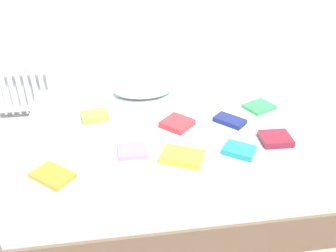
% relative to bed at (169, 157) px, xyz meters
% --- Properties ---
extents(ground_plane, '(8.00, 8.00, 0.00)m').
position_rel_bed_xyz_m(ground_plane, '(0.00, 0.00, -0.25)').
color(ground_plane, '#9E998E').
extents(bed, '(2.00, 1.50, 0.50)m').
position_rel_bed_xyz_m(bed, '(0.00, 0.00, 0.00)').
color(bed, brown).
rests_on(bed, ground).
extents(radiator, '(0.53, 0.04, 0.46)m').
position_rel_bed_xyz_m(radiator, '(-1.21, 1.20, 0.07)').
color(radiator, white).
rests_on(radiator, ground).
extents(pillow, '(0.47, 0.32, 0.11)m').
position_rel_bed_xyz_m(pillow, '(-0.13, 0.53, 0.31)').
color(pillow, white).
rests_on(pillow, bed).
extents(textbook_orange, '(0.27, 0.27, 0.03)m').
position_rel_bed_xyz_m(textbook_orange, '(-0.72, -0.44, 0.27)').
color(textbook_orange, orange).
rests_on(textbook_orange, bed).
extents(textbook_pink, '(0.18, 0.17, 0.03)m').
position_rel_bed_xyz_m(textbook_pink, '(-0.27, -0.26, 0.27)').
color(textbook_pink, pink).
rests_on(textbook_pink, bed).
extents(textbook_lime, '(0.21, 0.18, 0.04)m').
position_rel_bed_xyz_m(textbook_lime, '(-0.50, 0.19, 0.28)').
color(textbook_lime, '#8CC638').
rests_on(textbook_lime, bed).
extents(textbook_maroon, '(0.20, 0.18, 0.04)m').
position_rel_bed_xyz_m(textbook_maroon, '(0.65, -0.28, 0.27)').
color(textbook_maroon, maroon).
rests_on(textbook_maroon, bed).
extents(textbook_navy, '(0.23, 0.23, 0.03)m').
position_rel_bed_xyz_m(textbook_navy, '(0.43, 0.00, 0.27)').
color(textbook_navy, navy).
rests_on(textbook_navy, bed).
extents(textbook_red, '(0.26, 0.26, 0.04)m').
position_rel_bed_xyz_m(textbook_red, '(0.06, 0.01, 0.27)').
color(textbook_red, red).
rests_on(textbook_red, bed).
extents(textbook_white, '(0.30, 0.28, 0.05)m').
position_rel_bed_xyz_m(textbook_white, '(-0.60, -0.10, 0.28)').
color(textbook_white, white).
rests_on(textbook_white, bed).
extents(textbook_yellow, '(0.29, 0.25, 0.05)m').
position_rel_bed_xyz_m(textbook_yellow, '(0.02, -0.39, 0.28)').
color(textbook_yellow, yellow).
rests_on(textbook_yellow, bed).
extents(textbook_teal, '(0.23, 0.22, 0.04)m').
position_rel_bed_xyz_m(textbook_teal, '(0.38, -0.37, 0.27)').
color(textbook_teal, teal).
rests_on(textbook_teal, bed).
extents(textbook_green, '(0.26, 0.24, 0.03)m').
position_rel_bed_xyz_m(textbook_green, '(0.71, 0.18, 0.27)').
color(textbook_green, green).
rests_on(textbook_green, bed).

